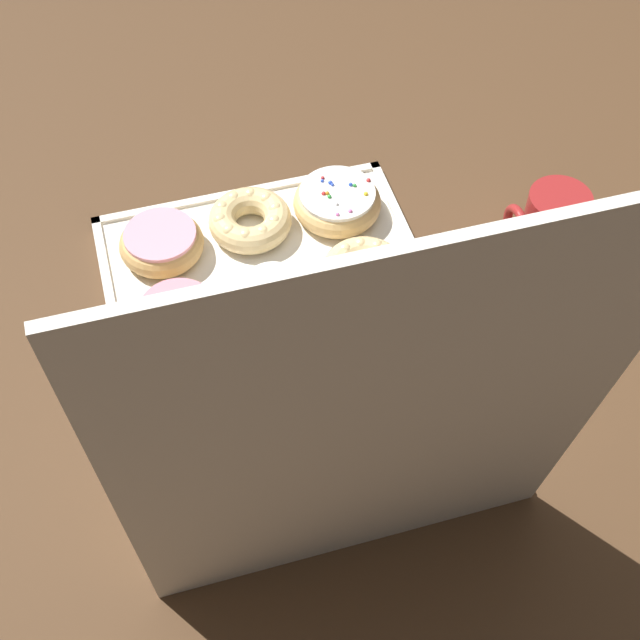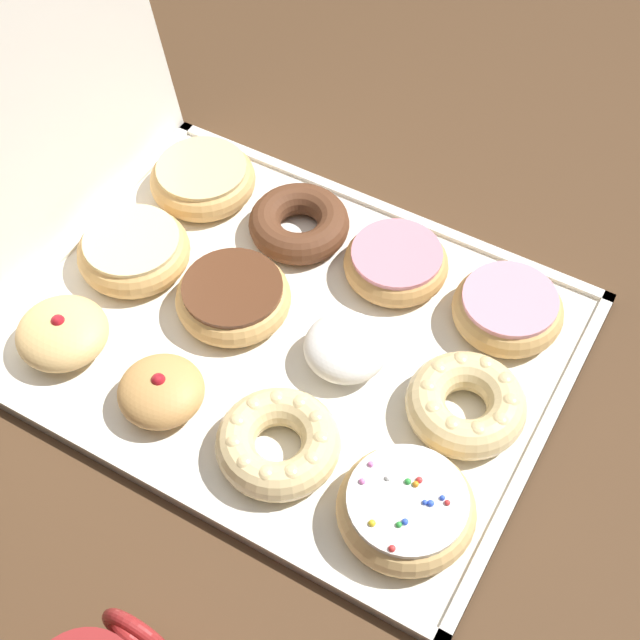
% 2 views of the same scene
% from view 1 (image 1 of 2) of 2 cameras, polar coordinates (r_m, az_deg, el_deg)
% --- Properties ---
extents(ground_plane, '(3.00, 3.00, 0.00)m').
position_cam_1_polar(ground_plane, '(1.12, -2.14, -1.49)').
color(ground_plane, '#4C331E').
extents(donut_box, '(0.42, 0.54, 0.01)m').
position_cam_1_polar(donut_box, '(1.12, -2.15, -1.33)').
color(donut_box, silver).
rests_on(donut_box, ground).
extents(box_lid_open, '(0.42, 0.09, 0.55)m').
position_cam_1_polar(box_lid_open, '(0.73, 3.48, -7.80)').
color(box_lid_open, silver).
rests_on(box_lid_open, ground).
extents(sprinkle_donut_0, '(0.12, 0.12, 0.04)m').
position_cam_1_polar(sprinkle_donut_0, '(1.24, 1.10, 7.50)').
color(sprinkle_donut_0, '#E5B770').
rests_on(sprinkle_donut_0, donut_box).
extents(cruller_donut_1, '(0.11, 0.11, 0.04)m').
position_cam_1_polar(cruller_donut_1, '(1.22, -4.57, 6.36)').
color(cruller_donut_1, '#EACC8C').
rests_on(cruller_donut_1, donut_box).
extents(pink_frosted_donut_2, '(0.11, 0.11, 0.04)m').
position_cam_1_polar(pink_frosted_donut_2, '(1.21, -10.03, 4.85)').
color(pink_frosted_donut_2, tan).
rests_on(pink_frosted_donut_2, donut_box).
extents(cruller_donut_3, '(0.11, 0.11, 0.04)m').
position_cam_1_polar(cruller_donut_3, '(1.16, 2.86, 3.09)').
color(cruller_donut_3, '#EACC8C').
rests_on(cruller_donut_3, donut_box).
extents(powdered_filled_donut_4, '(0.08, 0.08, 0.04)m').
position_cam_1_polar(powdered_filled_donut_4, '(1.14, -3.23, 1.97)').
color(powdered_filled_donut_4, white).
rests_on(powdered_filled_donut_4, donut_box).
extents(pink_frosted_donut_5, '(0.11, 0.11, 0.04)m').
position_cam_1_polar(pink_frosted_donut_5, '(1.12, -8.99, 0.27)').
color(pink_frosted_donut_5, tan).
rests_on(pink_frosted_donut_5, donut_box).
extents(jelly_filled_donut_6, '(0.08, 0.08, 0.05)m').
position_cam_1_polar(jelly_filled_donut_6, '(1.09, 5.21, -1.55)').
color(jelly_filled_donut_6, tan).
rests_on(jelly_filled_donut_6, donut_box).
extents(chocolate_frosted_donut_7, '(0.12, 0.12, 0.04)m').
position_cam_1_polar(chocolate_frosted_donut_7, '(1.06, -1.48, -3.30)').
color(chocolate_frosted_donut_7, tan).
rests_on(chocolate_frosted_donut_7, donut_box).
extents(chocolate_cake_ring_donut_8, '(0.11, 0.11, 0.03)m').
position_cam_1_polar(chocolate_cake_ring_donut_8, '(1.06, -7.80, -4.56)').
color(chocolate_cake_ring_donut_8, '#59331E').
rests_on(chocolate_cake_ring_donut_8, donut_box).
extents(jelly_filled_donut_9, '(0.09, 0.09, 0.05)m').
position_cam_1_polar(jelly_filled_donut_9, '(1.02, 7.10, -6.98)').
color(jelly_filled_donut_9, '#E5B770').
rests_on(jelly_filled_donut_9, donut_box).
extents(glazed_ring_donut_10, '(0.12, 0.12, 0.04)m').
position_cam_1_polar(glazed_ring_donut_10, '(1.00, 0.51, -8.93)').
color(glazed_ring_donut_10, tan).
rests_on(glazed_ring_donut_10, donut_box).
extents(glazed_ring_donut_11, '(0.12, 0.12, 0.04)m').
position_cam_1_polar(glazed_ring_donut_11, '(0.99, -6.58, -10.50)').
color(glazed_ring_donut_11, tan).
rests_on(glazed_ring_donut_11, donut_box).
extents(coffee_mug, '(0.10, 0.08, 0.09)m').
position_cam_1_polar(coffee_mug, '(1.23, 14.50, 6.09)').
color(coffee_mug, maroon).
rests_on(coffee_mug, ground).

